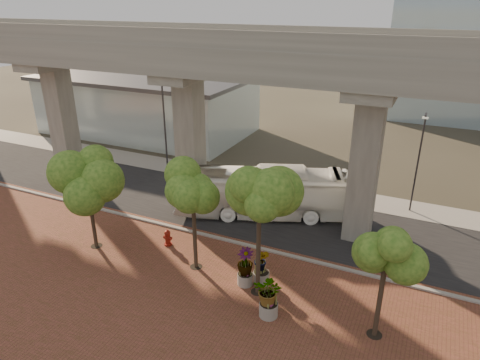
% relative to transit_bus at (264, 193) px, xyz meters
% --- Properties ---
extents(ground, '(160.00, 160.00, 0.00)m').
position_rel_transit_bus_xyz_m(ground, '(0.49, -2.28, -1.68)').
color(ground, '#332F25').
rests_on(ground, ground).
extents(brick_plaza, '(70.00, 13.00, 0.06)m').
position_rel_transit_bus_xyz_m(brick_plaza, '(0.49, -10.28, -1.65)').
color(brick_plaza, brown).
rests_on(brick_plaza, ground).
extents(asphalt_road, '(90.00, 8.00, 0.04)m').
position_rel_transit_bus_xyz_m(asphalt_road, '(0.49, -0.28, -1.66)').
color(asphalt_road, black).
rests_on(asphalt_road, ground).
extents(curb_strip, '(70.00, 0.25, 0.16)m').
position_rel_transit_bus_xyz_m(curb_strip, '(0.49, -4.28, -1.60)').
color(curb_strip, gray).
rests_on(curb_strip, ground).
extents(far_sidewalk, '(90.00, 3.00, 0.06)m').
position_rel_transit_bus_xyz_m(far_sidewalk, '(0.49, 5.22, -1.65)').
color(far_sidewalk, gray).
rests_on(far_sidewalk, ground).
extents(transit_viaduct, '(72.00, 5.60, 12.40)m').
position_rel_transit_bus_xyz_m(transit_viaduct, '(0.49, -0.28, 5.60)').
color(transit_viaduct, '#9C998E').
rests_on(transit_viaduct, ground).
extents(station_pavilion, '(23.00, 13.00, 6.30)m').
position_rel_transit_bus_xyz_m(station_pavilion, '(-19.51, 13.72, 1.53)').
color(station_pavilion, silver).
rests_on(station_pavilion, ground).
extents(transit_bus, '(12.29, 6.96, 3.37)m').
position_rel_transit_bus_xyz_m(transit_bus, '(0.00, 0.00, 0.00)').
color(transit_bus, white).
rests_on(transit_bus, ground).
extents(fire_hydrant, '(0.52, 0.47, 1.05)m').
position_rel_transit_bus_xyz_m(fire_hydrant, '(-3.74, -6.21, -1.12)').
color(fire_hydrant, maroon).
rests_on(fire_hydrant, ground).
extents(planter_front, '(1.99, 1.99, 2.19)m').
position_rel_transit_bus_xyz_m(planter_front, '(4.15, -9.53, -0.29)').
color(planter_front, '#9E9B8E').
rests_on(planter_front, ground).
extents(planter_right, '(2.00, 2.00, 2.14)m').
position_rel_transit_bus_xyz_m(planter_right, '(2.14, -7.78, -0.33)').
color(planter_right, '#AEAA9D').
rests_on(planter_right, ground).
extents(planter_left, '(1.91, 1.91, 2.10)m').
position_rel_transit_bus_xyz_m(planter_left, '(2.86, -7.31, -0.35)').
color(planter_left, '#ACA99B').
rests_on(planter_left, ground).
extents(street_tree_far_west, '(3.81, 3.81, 5.99)m').
position_rel_transit_bus_xyz_m(street_tree_far_west, '(-7.63, -8.17, 2.61)').
color(street_tree_far_west, '#402F24').
rests_on(street_tree_far_west, ground).
extents(street_tree_near_west, '(3.47, 3.47, 6.16)m').
position_rel_transit_bus_xyz_m(street_tree_near_west, '(-1.01, -7.50, 2.93)').
color(street_tree_near_west, '#402F24').
rests_on(street_tree_near_west, ground).
extents(street_tree_near_east, '(3.90, 3.90, 7.13)m').
position_rel_transit_bus_xyz_m(street_tree_near_east, '(2.99, -8.10, 3.71)').
color(street_tree_near_east, '#402F24').
rests_on(street_tree_near_east, ground).
extents(street_tree_far_east, '(2.96, 2.96, 5.85)m').
position_rel_transit_bus_xyz_m(street_tree_far_east, '(8.92, -8.69, 2.85)').
color(street_tree_far_east, '#402F24').
rests_on(street_tree_far_east, ground).
extents(streetlamp_west, '(0.42, 1.24, 8.53)m').
position_rel_transit_bus_xyz_m(streetlamp_west, '(-10.54, 3.80, 3.29)').
color(streetlamp_west, '#313136').
rests_on(streetlamp_west, ground).
extents(streetlamp_east, '(0.35, 1.03, 7.12)m').
position_rel_transit_bus_xyz_m(streetlamp_east, '(9.25, 4.87, 2.48)').
color(streetlamp_east, '#2A292E').
rests_on(streetlamp_east, ground).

